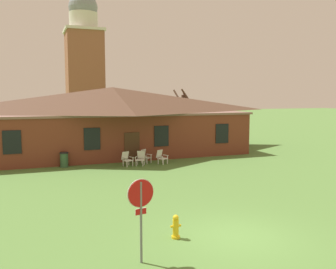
{
  "coord_description": "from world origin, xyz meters",
  "views": [
    {
      "loc": [
        -6.2,
        -9.9,
        4.65
      ],
      "look_at": [
        0.85,
        8.8,
        2.51
      ],
      "focal_mm": 38.44,
      "sensor_mm": 36.0,
      "label": 1
    }
  ],
  "objects_px": {
    "lawn_chair_by_porch": "(127,159)",
    "fire_hydrant": "(176,227)",
    "lawn_chair_near_door": "(141,158)",
    "trash_bin": "(64,160)",
    "lawn_chair_left_end": "(145,156)",
    "stop_sign": "(141,204)",
    "lawn_chair_middle": "(161,157)"
  },
  "relations": [
    {
      "from": "stop_sign",
      "to": "fire_hydrant",
      "type": "bearing_deg",
      "value": 39.54
    },
    {
      "from": "lawn_chair_near_door",
      "to": "lawn_chair_by_porch",
      "type": "bearing_deg",
      "value": 173.51
    },
    {
      "from": "lawn_chair_by_porch",
      "to": "trash_bin",
      "type": "height_order",
      "value": "trash_bin"
    },
    {
      "from": "stop_sign",
      "to": "lawn_chair_left_end",
      "type": "distance_m",
      "value": 15.15
    },
    {
      "from": "stop_sign",
      "to": "lawn_chair_middle",
      "type": "xyz_separation_m",
      "value": [
        5.48,
        13.71,
        -1.19
      ]
    },
    {
      "from": "lawn_chair_by_porch",
      "to": "fire_hydrant",
      "type": "bearing_deg",
      "value": -96.91
    },
    {
      "from": "lawn_chair_by_porch",
      "to": "stop_sign",
      "type": "bearing_deg",
      "value": -102.53
    },
    {
      "from": "lawn_chair_left_end",
      "to": "lawn_chair_by_porch",
      "type": "bearing_deg",
      "value": -158.37
    },
    {
      "from": "fire_hydrant",
      "to": "trash_bin",
      "type": "xyz_separation_m",
      "value": [
        -2.43,
        13.59,
        0.12
      ]
    },
    {
      "from": "stop_sign",
      "to": "trash_bin",
      "type": "xyz_separation_m",
      "value": [
        -0.88,
        14.87,
        -1.19
      ]
    },
    {
      "from": "fire_hydrant",
      "to": "trash_bin",
      "type": "relative_size",
      "value": 0.81
    },
    {
      "from": "lawn_chair_near_door",
      "to": "lawn_chair_left_end",
      "type": "bearing_deg",
      "value": 52.44
    },
    {
      "from": "stop_sign",
      "to": "lawn_chair_middle",
      "type": "bearing_deg",
      "value": 68.19
    },
    {
      "from": "stop_sign",
      "to": "lawn_chair_middle",
      "type": "relative_size",
      "value": 2.5
    },
    {
      "from": "stop_sign",
      "to": "fire_hydrant",
      "type": "height_order",
      "value": "stop_sign"
    },
    {
      "from": "lawn_chair_near_door",
      "to": "lawn_chair_middle",
      "type": "relative_size",
      "value": 1.0
    },
    {
      "from": "lawn_chair_near_door",
      "to": "trash_bin",
      "type": "relative_size",
      "value": 0.98
    },
    {
      "from": "lawn_chair_left_end",
      "to": "lawn_chair_middle",
      "type": "distance_m",
      "value": 1.19
    },
    {
      "from": "lawn_chair_by_porch",
      "to": "lawn_chair_left_end",
      "type": "distance_m",
      "value": 1.56
    },
    {
      "from": "lawn_chair_near_door",
      "to": "fire_hydrant",
      "type": "bearing_deg",
      "value": -101.13
    },
    {
      "from": "lawn_chair_near_door",
      "to": "lawn_chair_left_end",
      "type": "relative_size",
      "value": 1.0
    },
    {
      "from": "lawn_chair_near_door",
      "to": "trash_bin",
      "type": "xyz_separation_m",
      "value": [
        -4.88,
        1.14,
        -0.0
      ]
    },
    {
      "from": "lawn_chair_left_end",
      "to": "trash_bin",
      "type": "relative_size",
      "value": 0.98
    },
    {
      "from": "lawn_chair_by_porch",
      "to": "lawn_chair_near_door",
      "type": "distance_m",
      "value": 0.93
    },
    {
      "from": "trash_bin",
      "to": "lawn_chair_left_end",
      "type": "bearing_deg",
      "value": -4.91
    },
    {
      "from": "lawn_chair_near_door",
      "to": "lawn_chair_middle",
      "type": "xyz_separation_m",
      "value": [
        1.48,
        -0.02,
        0.0
      ]
    },
    {
      "from": "lawn_chair_middle",
      "to": "fire_hydrant",
      "type": "xyz_separation_m",
      "value": [
        -3.93,
        -12.42,
        -0.12
      ]
    },
    {
      "from": "lawn_chair_by_porch",
      "to": "fire_hydrant",
      "type": "xyz_separation_m",
      "value": [
        -1.52,
        -12.55,
        -0.12
      ]
    },
    {
      "from": "lawn_chair_near_door",
      "to": "fire_hydrant",
      "type": "relative_size",
      "value": 1.21
    },
    {
      "from": "lawn_chair_middle",
      "to": "fire_hydrant",
      "type": "bearing_deg",
      "value": -107.56
    },
    {
      "from": "stop_sign",
      "to": "lawn_chair_middle",
      "type": "height_order",
      "value": "stop_sign"
    },
    {
      "from": "lawn_chair_left_end",
      "to": "trash_bin",
      "type": "bearing_deg",
      "value": 175.09
    }
  ]
}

